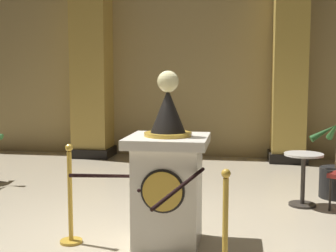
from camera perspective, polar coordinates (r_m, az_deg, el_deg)
name	(u,v)px	position (r m, az deg, el deg)	size (l,w,h in m)	color
ground_plane	(137,237)	(5.16, -4.04, -13.95)	(12.58, 12.58, 0.00)	beige
back_wall	(190,65)	(10.12, 2.78, 7.77)	(12.58, 0.16, 4.10)	tan
pedestal_clock	(168,178)	(4.75, -0.01, -6.66)	(0.84, 0.84, 1.85)	silver
stanchion_near	(70,208)	(4.97, -12.36, -10.24)	(0.24, 0.24, 1.08)	gold
stanchion_far	(225,244)	(3.99, 7.29, -14.77)	(0.24, 0.24, 1.01)	gold
velvet_rope	(139,182)	(4.30, -3.75, -7.09)	(1.22, 1.21, 0.22)	black
column_left	(92,69)	(10.17, -9.66, 7.15)	(0.94, 0.94, 3.94)	black
column_right	(290,69)	(9.69, 15.27, 7.07)	(0.81, 0.81, 3.94)	black
cafe_table	(303,173)	(6.47, 16.88, -5.72)	(0.53, 0.53, 0.74)	#332D28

